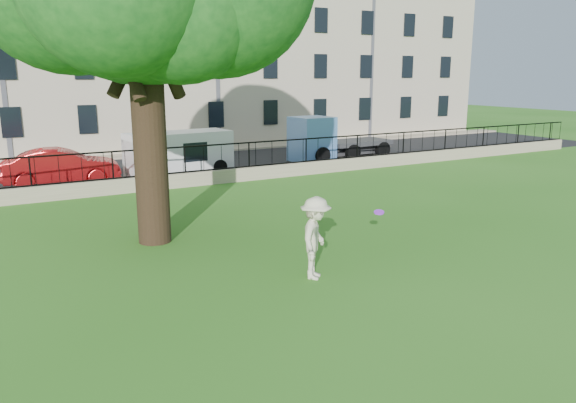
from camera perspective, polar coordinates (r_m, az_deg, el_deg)
ground at (r=13.97m, az=6.53°, el=-6.93°), size 120.00×120.00×0.00m
retaining_wall at (r=24.29m, az=-10.34°, el=2.20°), size 50.00×0.40×0.60m
iron_railing at (r=24.15m, az=-10.42°, el=4.19°), size 50.00×0.05×1.13m
street at (r=28.75m, az=-13.45°, el=3.10°), size 60.00×9.00×0.01m
sidewalk at (r=33.72m, az=-15.98°, el=4.45°), size 60.00×1.40×0.12m
building_row at (r=38.99m, az=-18.71°, el=15.47°), size 56.40×10.40×13.80m
man at (r=13.08m, az=2.82°, el=-3.73°), size 1.40×1.41×1.95m
frisbee at (r=14.89m, az=9.23°, el=-1.08°), size 0.29×0.30×0.12m
red_sedan at (r=26.06m, az=-21.99°, el=3.28°), size 4.96×2.31×1.57m
white_van at (r=27.10m, az=-11.00°, el=4.81°), size 5.00×2.30×2.04m
blue_truck at (r=31.84m, az=5.24°, el=6.52°), size 5.90×2.37×2.43m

